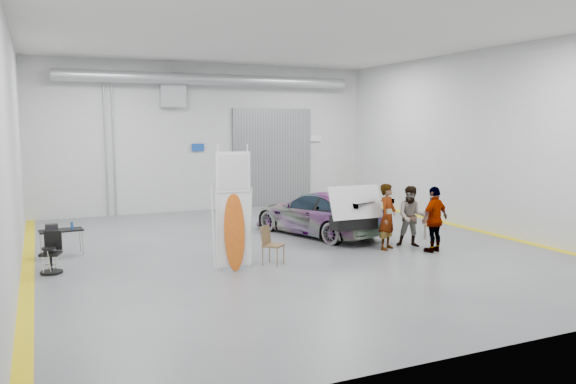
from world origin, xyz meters
name	(u,v)px	position (x,y,z in m)	size (l,w,h in m)	color
ground	(289,248)	(0.00, 0.00, 0.00)	(16.00, 16.00, 0.00)	#595B61
room_shell	(267,107)	(0.24, 2.22, 4.08)	(14.02, 16.18, 6.01)	#B4B6B9
sedan_car	(319,213)	(1.69, 1.40, 0.70)	(1.96, 4.81, 1.39)	silver
person_a	(388,217)	(2.50, -1.30, 0.94)	(0.68, 0.45, 1.88)	#845948
person_b	(412,216)	(3.33, -1.30, 0.89)	(0.87, 0.67, 1.78)	slate
person_c	(435,219)	(3.50, -2.12, 0.92)	(1.07, 0.44, 1.85)	olive
surfboard_display	(235,220)	(-2.21, -1.74, 1.25)	(0.87, 0.28, 3.08)	white
folding_chair_near	(273,253)	(-1.15, -1.60, 0.31)	(0.65, 0.73, 0.98)	brown
folding_chair_far	(430,230)	(4.56, -0.63, 0.26)	(0.54, 0.59, 0.84)	brown
shop_stool	(49,261)	(-6.36, -0.27, 0.32)	(0.33, 0.33, 0.65)	black
work_table	(59,230)	(-6.07, 1.71, 0.70)	(1.16, 0.65, 0.91)	#9B9EA3
office_chair	(51,255)	(-6.32, -0.14, 0.43)	(0.55, 0.58, 0.98)	black
trunk_lid	(353,199)	(1.69, -0.75, 1.41)	(1.63, 0.99, 0.04)	silver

